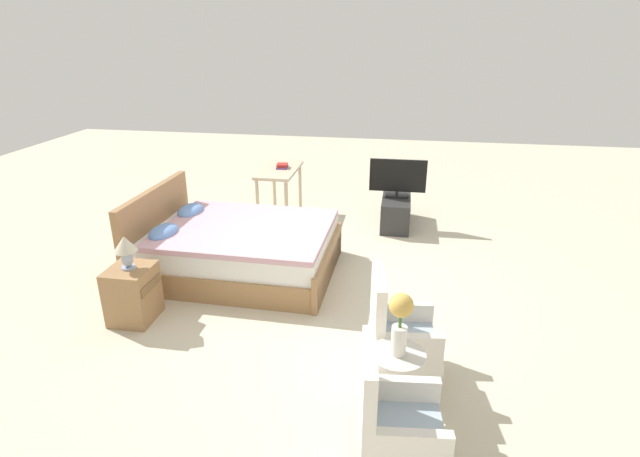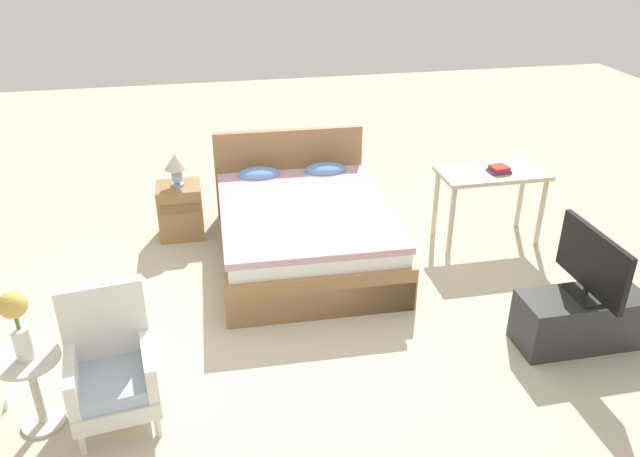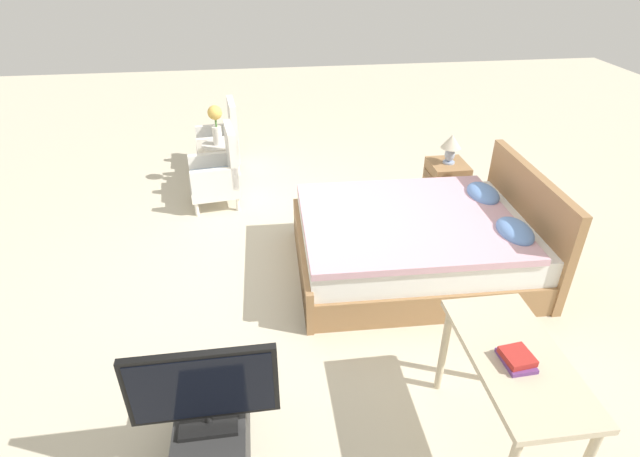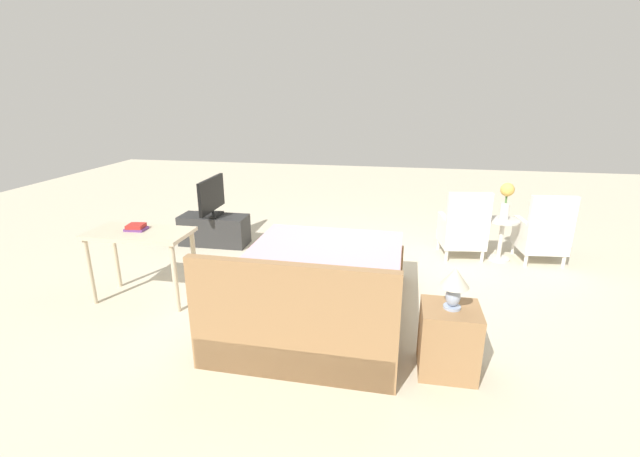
{
  "view_description": "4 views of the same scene",
  "coord_description": "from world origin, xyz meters",
  "px_view_note": "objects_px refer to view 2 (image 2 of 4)",
  "views": [
    {
      "loc": [
        -4.9,
        -0.92,
        2.68
      ],
      "look_at": [
        0.05,
        -0.08,
        0.65
      ],
      "focal_mm": 28.0,
      "sensor_mm": 36.0,
      "label": 1
    },
    {
      "loc": [
        -0.74,
        -4.35,
        3.03
      ],
      "look_at": [
        0.13,
        -0.01,
        0.76
      ],
      "focal_mm": 35.0,
      "sensor_mm": 36.0,
      "label": 2
    },
    {
      "loc": [
        3.88,
        -0.49,
        2.8
      ],
      "look_at": [
        0.25,
        -0.01,
        0.58
      ],
      "focal_mm": 28.0,
      "sensor_mm": 36.0,
      "label": 3
    },
    {
      "loc": [
        -0.53,
        4.62,
        2.12
      ],
      "look_at": [
        0.25,
        0.28,
        0.7
      ],
      "focal_mm": 24.0,
      "sensor_mm": 36.0,
      "label": 4
    }
  ],
  "objects_px": {
    "armchair_by_window_right": "(112,369)",
    "side_table": "(34,383)",
    "nightstand": "(181,210)",
    "tv_stand": "(579,319)",
    "flower_vase": "(16,319)",
    "book_stack": "(499,169)",
    "tv_flatscreen": "(592,264)",
    "table_lamp": "(176,165)",
    "bed": "(303,227)",
    "vanity_desk": "(491,182)"
  },
  "relations": [
    {
      "from": "tv_flatscreen",
      "to": "vanity_desk",
      "type": "relative_size",
      "value": 0.77
    },
    {
      "from": "flower_vase",
      "to": "tv_flatscreen",
      "type": "bearing_deg",
      "value": 1.48
    },
    {
      "from": "vanity_desk",
      "to": "flower_vase",
      "type": "bearing_deg",
      "value": -155.08
    },
    {
      "from": "side_table",
      "to": "nightstand",
      "type": "distance_m",
      "value": 2.72
    },
    {
      "from": "bed",
      "to": "tv_stand",
      "type": "bearing_deg",
      "value": -44.16
    },
    {
      "from": "side_table",
      "to": "vanity_desk",
      "type": "height_order",
      "value": "vanity_desk"
    },
    {
      "from": "tv_flatscreen",
      "to": "nightstand",
      "type": "bearing_deg",
      "value": 140.73
    },
    {
      "from": "side_table",
      "to": "table_lamp",
      "type": "xyz_separation_m",
      "value": [
        0.92,
        2.56,
        0.42
      ]
    },
    {
      "from": "nightstand",
      "to": "book_stack",
      "type": "relative_size",
      "value": 2.65
    },
    {
      "from": "armchair_by_window_right",
      "to": "vanity_desk",
      "type": "relative_size",
      "value": 0.88
    },
    {
      "from": "table_lamp",
      "to": "armchair_by_window_right",
      "type": "bearing_deg",
      "value": -99.63
    },
    {
      "from": "bed",
      "to": "nightstand",
      "type": "xyz_separation_m",
      "value": [
        -1.16,
        0.67,
        -0.02
      ]
    },
    {
      "from": "bed",
      "to": "flower_vase",
      "type": "xyz_separation_m",
      "value": [
        -2.07,
        -1.9,
        0.54
      ]
    },
    {
      "from": "armchair_by_window_right",
      "to": "side_table",
      "type": "xyz_separation_m",
      "value": [
        -0.48,
        -0.0,
        -0.03
      ]
    },
    {
      "from": "tv_stand",
      "to": "armchair_by_window_right",
      "type": "bearing_deg",
      "value": -178.33
    },
    {
      "from": "side_table",
      "to": "bed",
      "type": "bearing_deg",
      "value": 42.41
    },
    {
      "from": "bed",
      "to": "tv_stand",
      "type": "height_order",
      "value": "bed"
    },
    {
      "from": "bed",
      "to": "vanity_desk",
      "type": "bearing_deg",
      "value": -1.86
    },
    {
      "from": "armchair_by_window_right",
      "to": "bed",
      "type": "bearing_deg",
      "value": 49.95
    },
    {
      "from": "flower_vase",
      "to": "tv_stand",
      "type": "xyz_separation_m",
      "value": [
        3.92,
        0.1,
        -0.63
      ]
    },
    {
      "from": "side_table",
      "to": "tv_flatscreen",
      "type": "relative_size",
      "value": 0.69
    },
    {
      "from": "nightstand",
      "to": "vanity_desk",
      "type": "xyz_separation_m",
      "value": [
        3.03,
        -0.73,
        0.36
      ]
    },
    {
      "from": "flower_vase",
      "to": "table_lamp",
      "type": "relative_size",
      "value": 1.45
    },
    {
      "from": "side_table",
      "to": "book_stack",
      "type": "relative_size",
      "value": 2.62
    },
    {
      "from": "side_table",
      "to": "tv_flatscreen",
      "type": "distance_m",
      "value": 3.94
    },
    {
      "from": "flower_vase",
      "to": "table_lamp",
      "type": "height_order",
      "value": "flower_vase"
    },
    {
      "from": "flower_vase",
      "to": "nightstand",
      "type": "relative_size",
      "value": 0.86
    },
    {
      "from": "bed",
      "to": "tv_stand",
      "type": "xyz_separation_m",
      "value": [
        1.85,
        -1.79,
        -0.08
      ]
    },
    {
      "from": "nightstand",
      "to": "tv_stand",
      "type": "xyz_separation_m",
      "value": [
        3.01,
        -2.46,
        -0.06
      ]
    },
    {
      "from": "armchair_by_window_right",
      "to": "tv_stand",
      "type": "height_order",
      "value": "armchair_by_window_right"
    },
    {
      "from": "tv_stand",
      "to": "book_stack",
      "type": "xyz_separation_m",
      "value": [
        0.07,
        1.7,
        0.57
      ]
    },
    {
      "from": "tv_flatscreen",
      "to": "vanity_desk",
      "type": "height_order",
      "value": "tv_flatscreen"
    },
    {
      "from": "armchair_by_window_right",
      "to": "table_lamp",
      "type": "bearing_deg",
      "value": 80.37
    },
    {
      "from": "flower_vase",
      "to": "side_table",
      "type": "bearing_deg",
      "value": -45.0
    },
    {
      "from": "vanity_desk",
      "to": "book_stack",
      "type": "height_order",
      "value": "book_stack"
    },
    {
      "from": "armchair_by_window_right",
      "to": "table_lamp",
      "type": "height_order",
      "value": "armchair_by_window_right"
    },
    {
      "from": "flower_vase",
      "to": "table_lamp",
      "type": "distance_m",
      "value": 2.72
    },
    {
      "from": "book_stack",
      "to": "tv_flatscreen",
      "type": "bearing_deg",
      "value": -92.42
    },
    {
      "from": "book_stack",
      "to": "armchair_by_window_right",
      "type": "bearing_deg",
      "value": -152.91
    },
    {
      "from": "side_table",
      "to": "nightstand",
      "type": "height_order",
      "value": "nightstand"
    },
    {
      "from": "armchair_by_window_right",
      "to": "table_lamp",
      "type": "relative_size",
      "value": 2.79
    },
    {
      "from": "side_table",
      "to": "vanity_desk",
      "type": "bearing_deg",
      "value": 24.92
    },
    {
      "from": "tv_stand",
      "to": "table_lamp",
      "type": "bearing_deg",
      "value": 140.7
    },
    {
      "from": "vanity_desk",
      "to": "book_stack",
      "type": "bearing_deg",
      "value": -36.82
    },
    {
      "from": "armchair_by_window_right",
      "to": "tv_flatscreen",
      "type": "bearing_deg",
      "value": 1.67
    },
    {
      "from": "table_lamp",
      "to": "vanity_desk",
      "type": "xyz_separation_m",
      "value": [
        3.03,
        -0.73,
        -0.13
      ]
    },
    {
      "from": "armchair_by_window_right",
      "to": "tv_flatscreen",
      "type": "xyz_separation_m",
      "value": [
        3.44,
        0.1,
        0.33
      ]
    },
    {
      "from": "bed",
      "to": "book_stack",
      "type": "height_order",
      "value": "bed"
    },
    {
      "from": "armchair_by_window_right",
      "to": "flower_vase",
      "type": "bearing_deg",
      "value": -179.86
    },
    {
      "from": "bed",
      "to": "table_lamp",
      "type": "bearing_deg",
      "value": 150.08
    }
  ]
}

